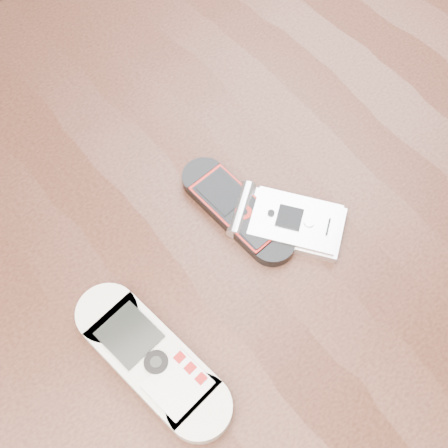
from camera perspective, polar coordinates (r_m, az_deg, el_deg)
ground at (r=1.31m, az=-0.18°, el=-15.64°), size 4.00×4.00×0.00m
table at (r=0.69m, az=-0.33°, el=-4.65°), size 1.20×0.80×0.75m
nokia_white at (r=0.54m, az=-6.60°, el=-12.24°), size 0.08×0.17×0.02m
nokia_black_red at (r=0.60m, az=1.21°, el=1.30°), size 0.05×0.14×0.01m
motorola_razr at (r=0.59m, az=6.23°, el=0.22°), size 0.11×0.12×0.02m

